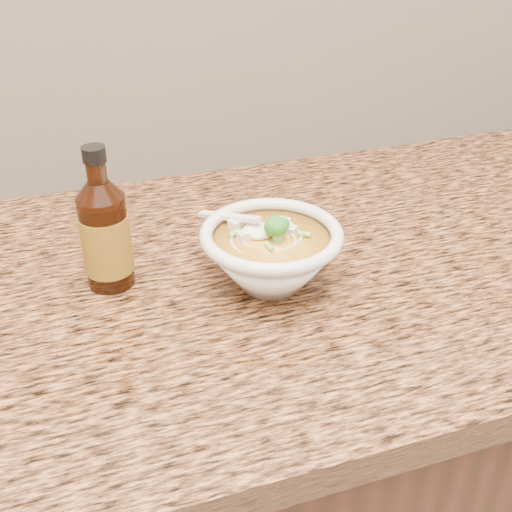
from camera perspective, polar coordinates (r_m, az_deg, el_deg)
name	(u,v)px	position (r m, az deg, el deg)	size (l,w,h in m)	color
cabinet	(196,510)	(1.16, -5.37, -21.53)	(4.00, 0.65, 0.86)	#331E0F
counter_slab	(179,290)	(0.85, -6.88, -3.05)	(4.00, 0.68, 0.04)	#AA6C3E
soup_bowl	(271,256)	(0.80, 1.37, 0.01)	(0.18, 0.18, 0.10)	white
hot_sauce_bottle	(105,235)	(0.80, -13.24, 1.82)	(0.07, 0.07, 0.18)	#3B1708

